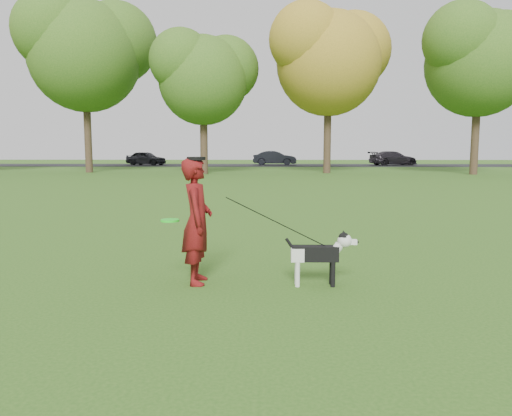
{
  "coord_description": "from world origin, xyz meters",
  "views": [
    {
      "loc": [
        -0.01,
        -6.59,
        1.74
      ],
      "look_at": [
        -0.14,
        -0.22,
        0.95
      ],
      "focal_mm": 35.0,
      "sensor_mm": 36.0,
      "label": 1
    }
  ],
  "objects_px": {
    "car_mid": "(275,158)",
    "car_right": "(393,158)",
    "dog": "(321,252)",
    "car_left": "(146,158)",
    "man": "(197,221)"
  },
  "relations": [
    {
      "from": "car_mid",
      "to": "car_right",
      "type": "distance_m",
      "value": 10.95
    },
    {
      "from": "car_mid",
      "to": "dog",
      "type": "bearing_deg",
      "value": -176.11
    },
    {
      "from": "dog",
      "to": "car_left",
      "type": "bearing_deg",
      "value": 106.43
    },
    {
      "from": "car_right",
      "to": "man",
      "type": "bearing_deg",
      "value": 148.2
    },
    {
      "from": "man",
      "to": "car_mid",
      "type": "bearing_deg",
      "value": -5.33
    },
    {
      "from": "man",
      "to": "dog",
      "type": "bearing_deg",
      "value": -96.43
    },
    {
      "from": "man",
      "to": "car_left",
      "type": "xyz_separation_m",
      "value": [
        -10.38,
        40.38,
        -0.14
      ]
    },
    {
      "from": "car_left",
      "to": "man",
      "type": "bearing_deg",
      "value": -145.66
    },
    {
      "from": "dog",
      "to": "man",
      "type": "bearing_deg",
      "value": 176.5
    },
    {
      "from": "car_left",
      "to": "car_right",
      "type": "relative_size",
      "value": 0.85
    },
    {
      "from": "man",
      "to": "dog",
      "type": "height_order",
      "value": "man"
    },
    {
      "from": "man",
      "to": "dog",
      "type": "relative_size",
      "value": 1.74
    },
    {
      "from": "car_right",
      "to": "car_left",
      "type": "bearing_deg",
      "value": 75.58
    },
    {
      "from": "car_left",
      "to": "car_mid",
      "type": "distance_m",
      "value": 12.06
    },
    {
      "from": "dog",
      "to": "car_right",
      "type": "relative_size",
      "value": 0.21
    }
  ]
}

